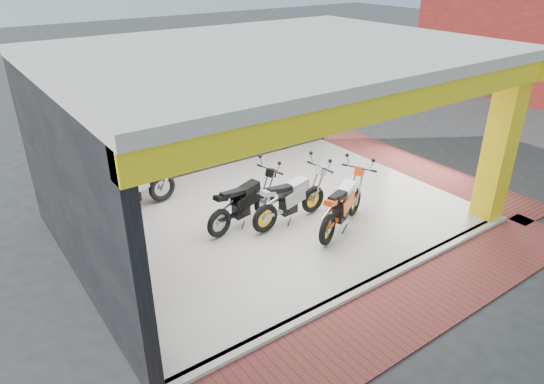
# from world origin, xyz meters

# --- Properties ---
(ground) EXTENTS (80.00, 80.00, 0.00)m
(ground) POSITION_xyz_m (0.00, 0.00, 0.00)
(ground) COLOR #2D2D30
(ground) RESTS_ON ground
(showroom_floor) EXTENTS (8.00, 6.00, 0.10)m
(showroom_floor) POSITION_xyz_m (0.00, 2.00, 0.05)
(showroom_floor) COLOR silver
(showroom_floor) RESTS_ON ground
(showroom_ceiling) EXTENTS (8.40, 6.40, 0.20)m
(showroom_ceiling) POSITION_xyz_m (0.00, 2.00, 3.60)
(showroom_ceiling) COLOR beige
(showroom_ceiling) RESTS_ON corner_column
(back_wall) EXTENTS (8.20, 0.20, 3.50)m
(back_wall) POSITION_xyz_m (0.00, 5.10, 1.75)
(back_wall) COLOR black
(back_wall) RESTS_ON ground
(left_wall) EXTENTS (0.20, 6.20, 3.50)m
(left_wall) POSITION_xyz_m (-4.10, 2.00, 1.75)
(left_wall) COLOR black
(left_wall) RESTS_ON ground
(corner_column) EXTENTS (0.50, 0.50, 3.50)m
(corner_column) POSITION_xyz_m (3.75, -0.75, 1.75)
(corner_column) COLOR yellow
(corner_column) RESTS_ON ground
(header_beam_front) EXTENTS (8.40, 0.30, 0.40)m
(header_beam_front) POSITION_xyz_m (0.00, -1.00, 3.30)
(header_beam_front) COLOR yellow
(header_beam_front) RESTS_ON corner_column
(header_beam_right) EXTENTS (0.30, 6.40, 0.40)m
(header_beam_right) POSITION_xyz_m (4.00, 2.00, 3.30)
(header_beam_right) COLOR yellow
(header_beam_right) RESTS_ON corner_column
(floor_kerb) EXTENTS (8.00, 0.20, 0.10)m
(floor_kerb) POSITION_xyz_m (0.00, -1.02, 0.05)
(floor_kerb) COLOR silver
(floor_kerb) RESTS_ON ground
(paver_front) EXTENTS (9.00, 1.40, 0.03)m
(paver_front) POSITION_xyz_m (0.00, -1.80, 0.01)
(paver_front) COLOR maroon
(paver_front) RESTS_ON ground
(paver_right) EXTENTS (1.40, 7.00, 0.03)m
(paver_right) POSITION_xyz_m (4.80, 2.00, 0.01)
(paver_right) COLOR maroon
(paver_right) RESTS_ON ground
(moto_hero) EXTENTS (2.24, 1.57, 1.29)m
(moto_hero) POSITION_xyz_m (1.34, 0.92, 0.74)
(moto_hero) COLOR #E54109
(moto_hero) RESTS_ON showroom_floor
(moto_row_a) EXTENTS (2.12, 0.91, 1.27)m
(moto_row_a) POSITION_xyz_m (0.71, 1.53, 0.73)
(moto_row_a) COLOR #AEB2B6
(moto_row_a) RESTS_ON showroom_floor
(moto_row_b) EXTENTS (2.12, 1.13, 1.23)m
(moto_row_b) POSITION_xyz_m (-0.19, 2.09, 0.72)
(moto_row_b) COLOR black
(moto_row_b) RESTS_ON showroom_floor
(moto_row_d) EXTENTS (2.30, 1.08, 1.36)m
(moto_row_d) POSITION_xyz_m (-1.74, 3.96, 0.78)
(moto_row_d) COLOR #ADAFB4
(moto_row_d) RESTS_ON showroom_floor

